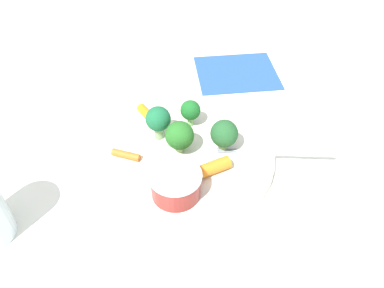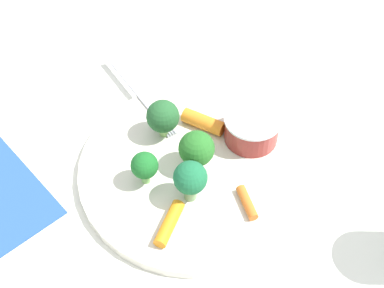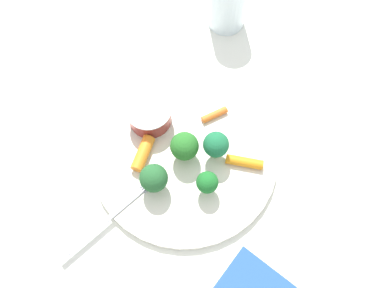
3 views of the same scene
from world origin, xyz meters
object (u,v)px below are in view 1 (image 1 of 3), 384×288
plate (180,154)px  broccoli_floret_3 (190,111)px  broccoli_floret_2 (158,120)px  sauce_cup (176,184)px  carrot_stick_2 (212,168)px  napkin (237,72)px  broccoli_floret_0 (224,134)px  broccoli_floret_1 (176,137)px  carrot_stick_0 (126,155)px  carrot_stick_1 (149,116)px  fork (273,153)px

plate → broccoli_floret_3: size_ratio=6.23×
broccoli_floret_2 → plate: bearing=-120.0°
sauce_cup → broccoli_floret_3: broccoli_floret_3 is taller
plate → carrot_stick_2: (-0.03, -0.05, 0.01)m
napkin → sauce_cup: bearing=174.8°
broccoli_floret_0 → broccoli_floret_3: broccoli_floret_0 is taller
plate → broccoli_floret_1: (-0.00, 0.00, 0.04)m
carrot_stick_0 → napkin: carrot_stick_0 is taller
broccoli_floret_1 → napkin: (0.24, -0.05, -0.04)m
plate → carrot_stick_0: 0.08m
sauce_cup → broccoli_floret_0: (0.09, -0.04, 0.01)m
carrot_stick_1 → carrot_stick_2: carrot_stick_2 is taller
broccoli_floret_3 → carrot_stick_2: bearing=-149.2°
broccoli_floret_1 → broccoli_floret_3: (0.06, -0.00, -0.00)m
plate → broccoli_floret_3: bearing=0.8°
plate → sauce_cup: sauce_cup is taller
plate → sauce_cup: bearing=-168.2°
broccoli_floret_1 → carrot_stick_2: (-0.02, -0.06, -0.02)m
broccoli_floret_3 → carrot_stick_2: size_ratio=0.83×
sauce_cup → broccoli_floret_3: 0.14m
broccoli_floret_3 → carrot_stick_0: size_ratio=1.06×
broccoli_floret_1 → carrot_stick_1: (0.06, 0.06, -0.02)m
napkin → broccoli_floret_3: bearing=165.8°
broccoli_floret_2 → broccoli_floret_3: broccoli_floret_2 is taller
fork → broccoli_floret_2: bearing=91.8°
plate → broccoli_floret_1: broccoli_floret_1 is taller
broccoli_floret_1 → carrot_stick_1: broccoli_floret_1 is taller
broccoli_floret_1 → broccoli_floret_2: bearing=51.8°
broccoli_floret_1 → broccoli_floret_2: 0.04m
plate → broccoli_floret_1: size_ratio=5.32×
carrot_stick_1 → broccoli_floret_3: bearing=-86.0°
plate → broccoli_floret_2: broccoli_floret_2 is taller
broccoli_floret_3 → carrot_stick_1: broccoli_floret_3 is taller
broccoli_floret_0 → carrot_stick_2: 0.05m
sauce_cup → broccoli_floret_0: broccoli_floret_0 is taller
broccoli_floret_3 → broccoli_floret_1: bearing=177.0°
broccoli_floret_1 → carrot_stick_1: 0.09m
broccoli_floret_0 → fork: broccoli_floret_0 is taller
broccoli_floret_3 → carrot_stick_0: (-0.09, 0.07, -0.02)m
carrot_stick_0 → broccoli_floret_0: bearing=-68.9°
plate → broccoli_floret_3: broccoli_floret_3 is taller
broccoli_floret_0 → broccoli_floret_3: bearing=55.4°
sauce_cup → broccoli_floret_0: 0.10m
broccoli_floret_0 → napkin: (0.22, 0.02, -0.04)m
napkin → carrot_stick_1: bearing=148.8°
plate → fork: 0.13m
plate → broccoli_floret_2: size_ratio=5.08×
broccoli_floret_3 → carrot_stick_1: (-0.00, 0.06, -0.02)m
broccoli_floret_3 → napkin: (0.18, -0.04, -0.04)m
fork → carrot_stick_2: bearing=125.8°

